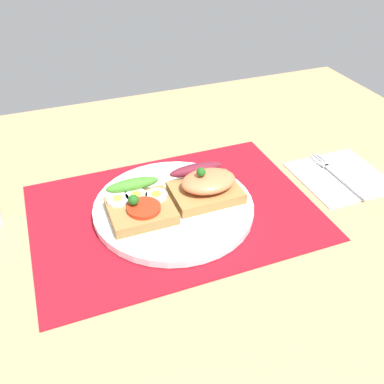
{
  "coord_description": "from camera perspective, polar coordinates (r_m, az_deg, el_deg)",
  "views": [
    {
      "loc": [
        -15.77,
        -48.82,
        41.27
      ],
      "look_at": [
        3.0,
        0.0,
        3.03
      ],
      "focal_mm": 39.99,
      "sensor_mm": 36.0,
      "label": 1
    }
  ],
  "objects": [
    {
      "name": "sandwich_egg_tomato",
      "position": [
        0.63,
        -7.05,
        -1.66
      ],
      "size": [
        9.3,
        9.59,
        3.83
      ],
      "color": "olive",
      "rests_on": "plate"
    },
    {
      "name": "placemat",
      "position": [
        0.66,
        -2.44,
        -2.58
      ],
      "size": [
        42.51,
        30.22,
        0.3
      ],
      "primitive_type": "cube",
      "color": "maroon",
      "rests_on": "ground_plane"
    },
    {
      "name": "fork",
      "position": [
        0.77,
        18.69,
        2.31
      ],
      "size": [
        1.62,
        14.29,
        0.32
      ],
      "color": "#B7B7BC",
      "rests_on": "napkin"
    },
    {
      "name": "plate",
      "position": [
        0.65,
        -2.46,
        -2.06
      ],
      "size": [
        24.34,
        24.34,
        1.23
      ],
      "primitive_type": "cylinder",
      "color": "white",
      "rests_on": "placemat"
    },
    {
      "name": "sandwich_salmon",
      "position": [
        0.66,
        1.85,
        0.95
      ],
      "size": [
        10.39,
        9.2,
        5.47
      ],
      "color": "#9E6F3A",
      "rests_on": "plate"
    },
    {
      "name": "napkin",
      "position": [
        0.78,
        19.18,
        2.07
      ],
      "size": [
        14.23,
        14.03,
        0.6
      ],
      "primitive_type": "cube",
      "color": "white",
      "rests_on": "ground_plane"
    },
    {
      "name": "ground_plane",
      "position": [
        0.67,
        -2.41,
        -3.75
      ],
      "size": [
        120.0,
        90.0,
        3.2
      ],
      "primitive_type": "cube",
      "color": "tan"
    }
  ]
}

